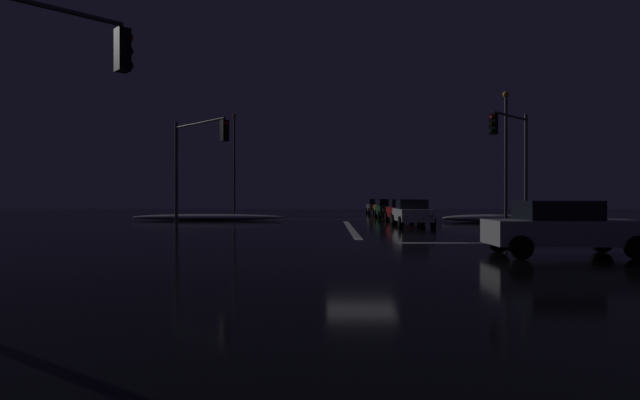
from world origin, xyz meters
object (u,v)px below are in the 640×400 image
Objects in this scene: sedan_red at (402,210)px; traffic_signal_ne at (513,148)px; streetlamp_right_near at (506,147)px; sedan_green at (388,208)px; traffic_signal_nw at (196,151)px; sedan_orange at (385,207)px; sedan_silver_crossing at (562,228)px; sedan_gray at (376,206)px; streetlamp_left_far at (234,157)px; sedan_white at (412,213)px.

sedan_red is 9.94m from traffic_signal_ne.
sedan_green is at bearing 129.68° from streetlamp_right_near.
sedan_orange is at bearing 59.36° from traffic_signal_nw.
streetlamp_right_near reaches higher than sedan_green.
sedan_green is at bearing 93.73° from sedan_silver_crossing.
sedan_gray is at bearing 90.33° from sedan_red.
traffic_signal_nw is at bearing -84.43° from streetlamp_left_far.
sedan_silver_crossing is 18.71m from traffic_signal_nw.
sedan_white is 6.58m from traffic_signal_ne.
sedan_gray is at bearing 65.46° from traffic_signal_nw.
sedan_red is 0.73× the size of traffic_signal_nw.
traffic_signal_nw is (-13.72, 12.28, 3.33)m from sedan_silver_crossing.
sedan_gray and sedan_silver_crossing have the same top height.
streetlamp_left_far is at bearing 151.02° from sedan_green.
traffic_signal_ne reaches higher than sedan_orange.
traffic_signal_nw is (-12.31, -20.78, 3.33)m from sedan_orange.
sedan_red is 1.00× the size of sedan_silver_crossing.
streetlamp_left_far is (-19.11, 22.32, 1.38)m from traffic_signal_ne.
sedan_white is at bearing -90.27° from sedan_gray.
sedan_silver_crossing is at bearing -86.27° from sedan_green.
sedan_orange is 0.50× the size of streetlamp_right_near.
sedan_silver_crossing is (1.67, -38.66, 0.00)m from sedan_gray.
sedan_red and sedan_green have the same top height.
sedan_orange is at bearing 89.27° from sedan_red.
streetlamp_left_far is (-15.93, 35.00, 4.91)m from sedan_silver_crossing.
sedan_red is 0.69× the size of traffic_signal_ne.
sedan_white is at bearing -90.07° from sedan_green.
streetlamp_right_near is at bearing -37.40° from streetlamp_left_far.
streetlamp_right_near reaches higher than traffic_signal_nw.
streetlamp_left_far is at bearing 95.57° from traffic_signal_nw.
sedan_white is 12.72m from traffic_signal_nw.
sedan_white is at bearing 13.63° from traffic_signal_nw.
sedan_red is 0.43× the size of streetlamp_left_far.
streetlamp_right_near is at bearing 75.27° from sedan_silver_crossing.
sedan_green is 1.00× the size of sedan_orange.
traffic_signal_nw is at bearing -166.37° from sedan_white.
streetlamp_left_far is at bearing 142.60° from streetlamp_right_near.
traffic_signal_nw is at bearing -114.54° from sedan_gray.
sedan_red is (0.22, 5.49, 0.00)m from sedan_white.
sedan_orange is (0.16, 12.39, 0.00)m from sedan_red.
sedan_white and sedan_gray have the same top height.
sedan_silver_crossing is 0.73× the size of traffic_signal_nw.
sedan_green is 0.73× the size of traffic_signal_nw.
streetlamp_right_near reaches higher than sedan_gray.
streetlamp_left_far is at bearing 114.48° from sedan_silver_crossing.
sedan_orange is 21.19m from traffic_signal_ne.
sedan_gray is at bearing 92.48° from sedan_silver_crossing.
streetlamp_right_near is at bearing -14.30° from sedan_red.
sedan_orange is 15.45m from streetlamp_left_far.
sedan_red is 17.99m from sedan_gray.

